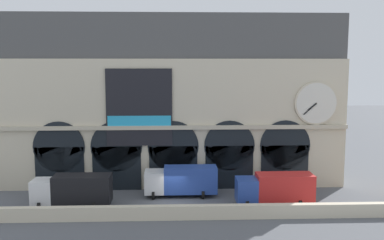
% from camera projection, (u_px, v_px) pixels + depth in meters
% --- Properties ---
extents(ground_plane, '(200.00, 200.00, 0.00)m').
position_uv_depth(ground_plane, '(173.00, 204.00, 42.24)').
color(ground_plane, '#54565B').
extents(quay_parapet_wall, '(90.00, 0.70, 1.27)m').
position_uv_depth(quay_parapet_wall, '(173.00, 212.00, 37.87)').
color(quay_parapet_wall, beige).
rests_on(quay_parapet_wall, ground).
extents(station_building, '(38.29, 5.20, 19.26)m').
position_uv_depth(station_building, '(173.00, 104.00, 48.38)').
color(station_building, beige).
rests_on(station_building, ground).
extents(box_truck_midwest, '(7.50, 2.91, 3.12)m').
position_uv_depth(box_truck_midwest, '(73.00, 190.00, 41.14)').
color(box_truck_midwest, white).
rests_on(box_truck_midwest, ground).
extents(box_truck_center, '(7.50, 2.91, 3.12)m').
position_uv_depth(box_truck_center, '(182.00, 180.00, 44.52)').
color(box_truck_center, white).
rests_on(box_truck_center, ground).
extents(box_truck_mideast, '(7.50, 2.91, 3.12)m').
position_uv_depth(box_truck_mideast, '(275.00, 188.00, 41.59)').
color(box_truck_mideast, '#28479E').
rests_on(box_truck_mideast, ground).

